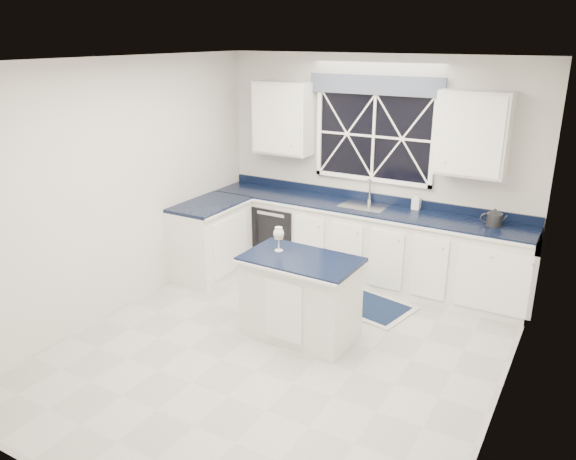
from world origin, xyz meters
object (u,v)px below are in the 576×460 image
Objects in this scene: wine_glass at (279,235)px; soap_bottle at (417,201)px; kettle at (494,218)px; dishwasher at (284,233)px; island at (301,297)px; faucet at (369,190)px.

wine_glass is 1.96m from soap_bottle.
kettle is at bearing -10.66° from soap_bottle.
dishwasher is 2.99× the size of kettle.
wine_glass is 1.21× the size of soap_bottle.
soap_bottle is at bearing 74.05° from island.
faucet is at bearing 92.21° from island.
island is at bearing -144.17° from kettle.
wine_glass is at bearing -98.25° from faucet.
wine_glass is (0.85, -1.55, 0.61)m from dishwasher.
dishwasher is at bearing 126.47° from island.
kettle is (1.51, -0.15, -0.07)m from faucet.
kettle is at bearing 42.12° from wine_glass.
faucet is (1.10, 0.19, 0.69)m from dishwasher.
island is 2.29m from kettle.
island is at bearing -89.00° from faucet.
dishwasher is at bearing -169.98° from faucet.
soap_bottle is at bearing 7.35° from dishwasher.
island is at bearing -107.15° from soap_bottle.
dishwasher is at bearing 168.76° from kettle.
soap_bottle is (0.59, 0.02, -0.06)m from faucet.
dishwasher is 1.96m from island.
dishwasher is 2.68m from kettle.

